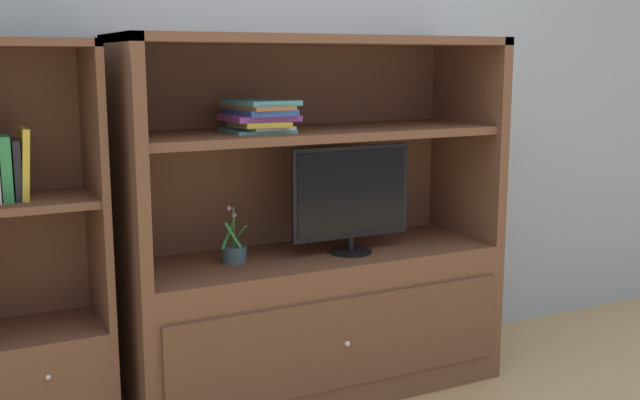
# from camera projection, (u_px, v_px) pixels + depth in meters

# --- Properties ---
(painted_rear_wall) EXTENTS (6.00, 0.10, 2.80)m
(painted_rear_wall) POSITION_uv_depth(u_px,v_px,m) (281.00, 82.00, 3.61)
(painted_rear_wall) COLOR #9EA8B2
(painted_rear_wall) RESTS_ON ground_plane
(media_console) EXTENTS (1.71, 0.59, 1.60)m
(media_console) POSITION_uv_depth(u_px,v_px,m) (314.00, 285.00, 3.47)
(media_console) COLOR brown
(media_console) RESTS_ON ground_plane
(tv_monitor) EXTENTS (0.58, 0.19, 0.48)m
(tv_monitor) POSITION_uv_depth(u_px,v_px,m) (351.00, 196.00, 3.40)
(tv_monitor) COLOR black
(tv_monitor) RESTS_ON media_console
(potted_plant) EXTENTS (0.12, 0.14, 0.25)m
(potted_plant) POSITION_uv_depth(u_px,v_px,m) (234.00, 253.00, 3.28)
(potted_plant) COLOR #384C56
(potted_plant) RESTS_ON media_console
(magazine_stack) EXTENTS (0.28, 0.36, 0.13)m
(magazine_stack) POSITION_uv_depth(u_px,v_px,m) (259.00, 115.00, 3.21)
(magazine_stack) COLOR teal
(magazine_stack) RESTS_ON media_console
(bookshelf_tall) EXTENTS (0.52, 0.41, 1.58)m
(bookshelf_tall) POSITION_uv_depth(u_px,v_px,m) (38.00, 322.00, 2.94)
(bookshelf_tall) COLOR brown
(bookshelf_tall) RESTS_ON ground_plane
(upright_book_row) EXTENTS (0.20, 0.18, 0.26)m
(upright_book_row) POSITION_uv_depth(u_px,v_px,m) (1.00, 170.00, 2.79)
(upright_book_row) COLOR #A56638
(upright_book_row) RESTS_ON bookshelf_tall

